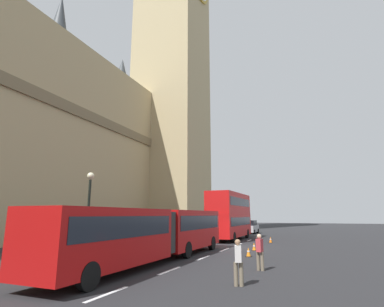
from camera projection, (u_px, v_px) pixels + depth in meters
ground_plane at (232, 247)px, 24.49m from camera, size 160.00×160.00×0.00m
lane_centre_marking at (224, 250)px, 22.37m from camera, size 29.80×0.16×0.01m
clock_tower at (173, 22)px, 56.83m from camera, size 12.60×12.60×73.92m
articulated_bus at (155, 230)px, 17.03m from camera, size 16.44×2.54×2.90m
double_decker_bus at (230, 214)px, 31.98m from camera, size 9.57×2.54×4.90m
sedan_lead at (250, 227)px, 42.12m from camera, size 4.40×1.86×1.85m
traffic_cone_west at (248, 252)px, 18.81m from camera, size 0.36×0.36×0.58m
traffic_cone_middle at (254, 247)px, 22.03m from camera, size 0.36×0.36×0.58m
traffic_cone_east at (271, 240)px, 28.11m from camera, size 0.36×0.36×0.58m
street_lamp at (88, 208)px, 18.49m from camera, size 0.44×0.44×5.27m
pedestrian_near_cones at (238, 261)px, 11.15m from camera, size 0.45×0.35×1.69m
pedestrian_by_kerb at (260, 251)px, 14.24m from camera, size 0.43×0.36×1.69m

